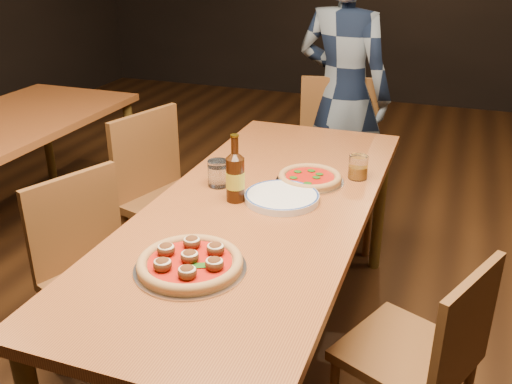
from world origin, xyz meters
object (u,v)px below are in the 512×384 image
(table_main, at_px, (260,220))
(diner, at_px, (343,95))
(chair_main_e, at_px, (406,351))
(pizza_meatball, at_px, (190,262))
(chair_main_nw, at_px, (108,282))
(pizza_margherita, at_px, (310,178))
(chair_end, at_px, (336,162))
(plate_stack, at_px, (282,197))
(water_glass, at_px, (218,173))
(amber_glass, at_px, (358,167))
(beer_bottle, at_px, (235,178))
(chair_main_sw, at_px, (178,203))

(table_main, xyz_separation_m, diner, (0.01, 1.43, 0.15))
(chair_main_e, bearing_deg, pizza_meatball, -44.59)
(chair_main_nw, height_order, pizza_margherita, chair_main_nw)
(chair_end, distance_m, pizza_margherita, 0.97)
(chair_main_e, relative_size, plate_stack, 2.87)
(chair_main_nw, distance_m, water_glass, 0.61)
(amber_glass, bearing_deg, water_glass, -152.46)
(chair_main_e, relative_size, chair_end, 0.84)
(chair_end, height_order, pizza_margherita, chair_end)
(water_glass, bearing_deg, beer_bottle, -42.56)
(chair_main_e, height_order, plate_stack, chair_main_e)
(beer_bottle, bearing_deg, table_main, 2.02)
(pizza_meatball, height_order, water_glass, water_glass)
(chair_end, xyz_separation_m, beer_bottle, (-0.14, -1.20, 0.35))
(chair_main_e, bearing_deg, diner, -136.81)
(chair_main_nw, height_order, amber_glass, chair_main_nw)
(chair_main_sw, bearing_deg, table_main, -109.37)
(plate_stack, bearing_deg, water_glass, 169.73)
(chair_end, height_order, plate_stack, chair_end)
(chair_main_nw, distance_m, chair_main_sw, 0.69)
(chair_main_e, distance_m, pizza_meatball, 0.79)
(chair_main_nw, xyz_separation_m, chair_main_e, (1.15, 0.01, -0.03))
(plate_stack, bearing_deg, chair_main_e, -29.55)
(pizza_margherita, height_order, beer_bottle, beer_bottle)
(chair_main_sw, height_order, water_glass, chair_main_sw)
(plate_stack, bearing_deg, amber_glass, 54.36)
(chair_end, relative_size, pizza_meatball, 2.83)
(water_glass, bearing_deg, pizza_meatball, -74.34)
(chair_main_e, bearing_deg, chair_end, -135.12)
(plate_stack, bearing_deg, chair_main_nw, -152.43)
(chair_main_e, bearing_deg, chair_main_sw, -96.01)
(chair_main_sw, xyz_separation_m, chair_main_e, (1.19, -0.68, -0.06))
(beer_bottle, bearing_deg, chair_main_sw, 138.56)
(table_main, relative_size, pizza_meatball, 5.78)
(table_main, bearing_deg, water_glass, 154.26)
(amber_glass, bearing_deg, diner, 105.51)
(chair_main_e, bearing_deg, beer_bottle, -85.79)
(chair_main_e, height_order, pizza_margherita, chair_main_e)
(plate_stack, bearing_deg, pizza_margherita, 76.18)
(table_main, relative_size, pizza_margherita, 7.09)
(chair_end, bearing_deg, water_glass, -115.56)
(chair_main_nw, bearing_deg, amber_glass, -31.11)
(chair_main_sw, xyz_separation_m, pizza_margherita, (0.71, -0.15, 0.30))
(chair_main_sw, relative_size, diner, 0.57)
(pizza_margherita, distance_m, beer_bottle, 0.36)
(chair_main_nw, bearing_deg, water_glass, -19.40)
(diner, bearing_deg, table_main, 106.58)
(chair_main_nw, relative_size, plate_stack, 3.06)
(chair_main_sw, bearing_deg, chair_end, -22.48)
(table_main, distance_m, pizza_meatball, 0.53)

